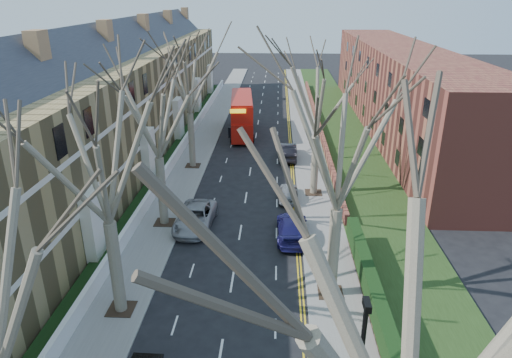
# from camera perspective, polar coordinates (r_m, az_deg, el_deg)

# --- Properties ---
(pavement_left) EXTENTS (3.00, 102.00, 0.12)m
(pavement_left) POSITION_cam_1_polar(r_m,az_deg,el_deg) (55.67, -6.21, 5.58)
(pavement_left) COLOR slate
(pavement_left) RESTS_ON ground
(pavement_right) EXTENTS (3.00, 102.00, 0.12)m
(pavement_right) POSITION_cam_1_polar(r_m,az_deg,el_deg) (55.13, 6.27, 5.41)
(pavement_right) COLOR slate
(pavement_right) RESTS_ON ground
(terrace_left) EXTENTS (9.70, 78.00, 13.60)m
(terrace_left) POSITION_cam_1_polar(r_m,az_deg,el_deg) (48.63, -16.95, 8.98)
(terrace_left) COLOR olive
(terrace_left) RESTS_ON ground
(flats_right) EXTENTS (13.97, 54.00, 10.00)m
(flats_right) POSITION_cam_1_polar(r_m,az_deg,el_deg) (59.64, 17.51, 10.69)
(flats_right) COLOR brown
(flats_right) RESTS_ON ground
(front_wall_left) EXTENTS (0.30, 78.00, 1.00)m
(front_wall_left) POSITION_cam_1_polar(r_m,az_deg,el_deg) (48.30, -9.57, 3.49)
(front_wall_left) COLOR white
(front_wall_left) RESTS_ON ground
(grass_verge_right) EXTENTS (6.00, 102.00, 0.06)m
(grass_verge_right) POSITION_cam_1_polar(r_m,az_deg,el_deg) (55.57, 10.93, 5.37)
(grass_verge_right) COLOR #203413
(grass_verge_right) RESTS_ON ground
(tree_left_mid) EXTENTS (10.50, 10.50, 14.71)m
(tree_left_mid) POSITION_cam_1_polar(r_m,az_deg,el_deg) (22.24, -19.09, 4.45)
(tree_left_mid) COLOR #6A5F4C
(tree_left_mid) RESTS_ON ground
(tree_left_far) EXTENTS (10.15, 10.15, 14.22)m
(tree_left_far) POSITION_cam_1_polar(r_m,az_deg,el_deg) (31.51, -12.60, 9.52)
(tree_left_far) COLOR #6A5F4C
(tree_left_far) RESTS_ON ground
(tree_left_dist) EXTENTS (10.50, 10.50, 14.71)m
(tree_left_dist) POSITION_cam_1_polar(r_m,az_deg,el_deg) (42.95, -8.55, 13.52)
(tree_left_dist) COLOR #6A5F4C
(tree_left_dist) RESTS_ON ground
(tree_right_near) EXTENTS (10.85, 10.85, 15.20)m
(tree_right_near) POSITION_cam_1_polar(r_m,az_deg,el_deg) (10.29, 21.09, -15.44)
(tree_right_near) COLOR #6A5F4C
(tree_right_near) RESTS_ON ground
(tree_right_mid) EXTENTS (10.50, 10.50, 14.71)m
(tree_right_mid) POSITION_cam_1_polar(r_m,az_deg,el_deg) (22.82, 10.74, 5.72)
(tree_right_mid) COLOR #6A5F4C
(tree_right_mid) RESTS_ON ground
(tree_right_far) EXTENTS (10.15, 10.15, 14.22)m
(tree_right_far) POSITION_cam_1_polar(r_m,az_deg,el_deg) (36.44, 7.87, 11.52)
(tree_right_far) COLOR #6A5F4C
(tree_right_far) RESTS_ON ground
(double_decker_bus) EXTENTS (3.37, 10.91, 4.51)m
(double_decker_bus) POSITION_cam_1_polar(r_m,az_deg,el_deg) (55.20, -1.78, 7.88)
(double_decker_bus) COLOR #A9150C
(double_decker_bus) RESTS_ON ground
(car_left_far) EXTENTS (2.75, 5.59, 1.53)m
(car_left_far) POSITION_cam_1_polar(r_m,az_deg,el_deg) (33.54, -7.60, -4.79)
(car_left_far) COLOR gray
(car_left_far) RESTS_ON ground
(car_right_near) EXTENTS (2.14, 5.20, 1.50)m
(car_right_near) POSITION_cam_1_polar(r_m,az_deg,el_deg) (31.99, 4.52, -6.09)
(car_right_near) COLOR #191750
(car_right_near) RESTS_ON ground
(car_right_mid) EXTENTS (1.63, 3.80, 1.28)m
(car_right_mid) POSITION_cam_1_polar(r_m,az_deg,el_deg) (37.73, 4.05, -1.66)
(car_right_mid) COLOR gray
(car_right_mid) RESTS_ON ground
(car_right_far) EXTENTS (1.73, 4.90, 1.61)m
(car_right_far) POSITION_cam_1_polar(r_m,az_deg,el_deg) (47.07, 4.01, 3.49)
(car_right_far) COLOR black
(car_right_far) RESTS_ON ground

